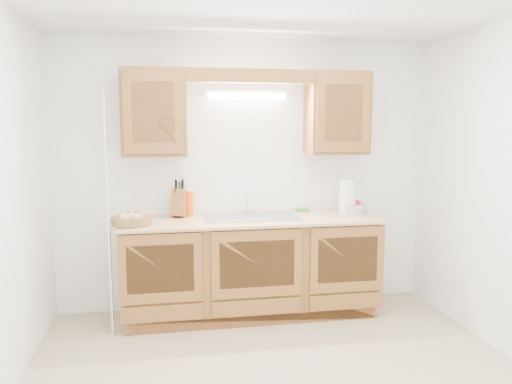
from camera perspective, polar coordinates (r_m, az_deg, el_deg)
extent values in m
plane|color=#C1AC8B|center=(3.64, 2.77, -20.55)|extent=(3.50, 3.50, 0.00)
cube|color=white|center=(4.71, -1.19, 1.93)|extent=(3.50, 0.02, 2.50)
cube|color=white|center=(1.84, 13.55, -7.47)|extent=(3.50, 0.02, 2.50)
cube|color=brown|center=(4.57, -0.57, -8.60)|extent=(2.20, 0.60, 0.86)
cube|color=tan|center=(4.45, -0.55, -3.21)|extent=(2.30, 0.63, 0.04)
cube|color=brown|center=(4.46, -11.59, 8.86)|extent=(0.55, 0.33, 0.75)
cube|color=brown|center=(4.72, 9.22, 8.84)|extent=(0.55, 0.33, 0.75)
cube|color=brown|center=(4.40, -0.58, 13.14)|extent=(2.20, 0.05, 0.12)
cylinder|color=white|center=(4.59, -1.02, 10.91)|extent=(0.70, 0.05, 0.05)
cube|color=white|center=(4.62, -1.08, 11.26)|extent=(0.76, 0.06, 0.05)
cube|color=#9E9EA3|center=(4.47, -0.59, -2.88)|extent=(0.84, 0.46, 0.01)
cube|color=#9E9EA3|center=(4.45, -3.26, -4.01)|extent=(0.39, 0.40, 0.16)
cube|color=#9E9EA3|center=(4.52, 2.04, -3.82)|extent=(0.39, 0.40, 0.16)
cylinder|color=silver|center=(4.66, -1.00, -2.22)|extent=(0.06, 0.06, 0.04)
cylinder|color=silver|center=(4.65, -1.00, -1.25)|extent=(0.02, 0.02, 0.16)
cylinder|color=silver|center=(4.58, -0.90, -0.24)|extent=(0.02, 0.12, 0.02)
cylinder|color=white|center=(4.67, 0.45, -1.70)|extent=(0.03, 0.03, 0.12)
cylinder|color=silver|center=(4.15, -16.53, -2.65)|extent=(0.03, 0.03, 2.00)
cube|color=white|center=(4.95, 9.77, 0.94)|extent=(0.08, 0.01, 0.12)
cylinder|color=olive|center=(4.26, -14.05, -3.18)|extent=(0.41, 0.41, 0.06)
sphere|color=#D8C67F|center=(4.22, -14.84, -2.89)|extent=(0.08, 0.08, 0.08)
sphere|color=#D8C67F|center=(4.21, -13.49, -2.88)|extent=(0.08, 0.08, 0.08)
sphere|color=tan|center=(4.29, -12.94, -2.69)|extent=(0.08, 0.08, 0.08)
sphere|color=red|center=(4.31, -14.26, -2.69)|extent=(0.07, 0.07, 0.07)
sphere|color=#72A53F|center=(4.29, -15.26, -2.77)|extent=(0.07, 0.07, 0.07)
sphere|color=#D8C67F|center=(4.25, -14.07, -2.81)|extent=(0.08, 0.08, 0.08)
sphere|color=red|center=(4.33, -13.63, -2.62)|extent=(0.07, 0.07, 0.07)
cube|color=brown|center=(4.54, -8.74, -1.27)|extent=(0.18, 0.23, 0.27)
cylinder|color=black|center=(4.50, -9.19, 0.48)|extent=(0.03, 0.04, 0.10)
cylinder|color=black|center=(4.50, -8.77, 0.54)|extent=(0.03, 0.04, 0.10)
cylinder|color=black|center=(4.50, -8.35, 0.60)|extent=(0.03, 0.04, 0.10)
cylinder|color=black|center=(4.54, -9.06, 0.70)|extent=(0.03, 0.04, 0.10)
cylinder|color=black|center=(4.54, -8.51, 0.77)|extent=(0.03, 0.04, 0.10)
cylinder|color=black|center=(4.57, -9.21, 0.85)|extent=(0.03, 0.04, 0.10)
cylinder|color=black|center=(4.58, -8.38, 0.92)|extent=(0.03, 0.04, 0.10)
cylinder|color=#F6530D|center=(4.57, -7.66, -1.29)|extent=(0.09, 0.09, 0.23)
cylinder|color=white|center=(4.55, -7.69, 0.21)|extent=(0.08, 0.08, 0.01)
imported|color=#215FA9|center=(4.63, -9.02, -1.58)|extent=(0.08, 0.08, 0.17)
cube|color=#CC333F|center=(4.81, 5.31, -2.16)|extent=(0.13, 0.09, 0.01)
cube|color=green|center=(4.81, 5.31, -2.03)|extent=(0.13, 0.09, 0.02)
cylinder|color=silver|center=(4.72, 10.37, -2.40)|extent=(0.18, 0.18, 0.01)
cylinder|color=silver|center=(4.69, 10.43, -0.26)|extent=(0.02, 0.02, 0.37)
cylinder|color=white|center=(4.70, 10.42, -0.47)|extent=(0.20, 0.20, 0.31)
sphere|color=silver|center=(4.67, 10.48, 1.97)|extent=(0.02, 0.02, 0.02)
cylinder|color=silver|center=(4.75, 11.01, -1.85)|extent=(0.32, 0.32, 0.09)
sphere|color=red|center=(4.73, 10.70, -1.30)|extent=(0.07, 0.07, 0.07)
sphere|color=red|center=(4.77, 11.26, -1.24)|extent=(0.07, 0.07, 0.07)
sphere|color=red|center=(4.71, 11.15, -1.34)|extent=(0.07, 0.07, 0.07)
sphere|color=red|center=(4.73, 11.53, -1.31)|extent=(0.07, 0.07, 0.07)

